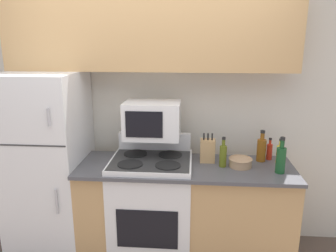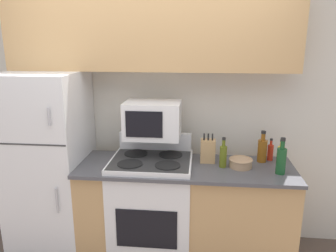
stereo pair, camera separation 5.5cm
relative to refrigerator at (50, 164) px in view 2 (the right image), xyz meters
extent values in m
cube|color=silver|center=(0.92, 0.38, 0.43)|extent=(8.00, 0.05, 2.55)
cube|color=tan|center=(1.25, -0.05, -0.40)|extent=(1.84, 0.58, 0.87)
cube|color=#4C4C51|center=(1.25, -0.07, 0.05)|extent=(1.84, 0.62, 0.03)
cube|color=white|center=(0.00, 0.00, 0.00)|extent=(0.66, 0.69, 1.68)
cube|color=#383838|center=(0.00, -0.34, 0.30)|extent=(0.64, 0.01, 0.01)
cylinder|color=#B7B7BC|center=(0.21, -0.36, 0.54)|extent=(0.02, 0.02, 0.14)
cylinder|color=#B7B7BC|center=(0.21, -0.36, -0.17)|extent=(0.02, 0.02, 0.22)
cube|color=tan|center=(0.92, 0.20, 1.20)|extent=(2.50, 0.31, 0.71)
cube|color=white|center=(0.95, -0.07, -0.37)|extent=(0.70, 0.58, 0.95)
cube|color=black|center=(0.95, -0.36, -0.39)|extent=(0.50, 0.01, 0.34)
cube|color=#2D2D2D|center=(0.95, -0.07, 0.10)|extent=(0.67, 0.56, 0.01)
cube|color=white|center=(0.95, 0.21, 0.19)|extent=(0.67, 0.06, 0.16)
cylinder|color=black|center=(0.79, -0.20, 0.11)|extent=(0.21, 0.21, 0.01)
cylinder|color=black|center=(1.11, -0.20, 0.11)|extent=(0.21, 0.21, 0.01)
cylinder|color=black|center=(0.79, 0.06, 0.11)|extent=(0.21, 0.21, 0.01)
cylinder|color=black|center=(1.11, 0.06, 0.11)|extent=(0.21, 0.21, 0.01)
cube|color=white|center=(0.95, 0.05, 0.43)|extent=(0.48, 0.33, 0.32)
cube|color=black|center=(0.90, -0.12, 0.43)|extent=(0.31, 0.01, 0.22)
cube|color=tan|center=(1.44, 0.04, 0.17)|extent=(0.13, 0.09, 0.20)
cylinder|color=black|center=(1.40, 0.03, 0.30)|extent=(0.01, 0.01, 0.06)
cylinder|color=black|center=(1.44, 0.03, 0.30)|extent=(0.01, 0.01, 0.06)
cylinder|color=black|center=(1.47, 0.03, 0.30)|extent=(0.01, 0.01, 0.06)
cylinder|color=tan|center=(1.71, -0.06, 0.10)|extent=(0.19, 0.19, 0.07)
torus|color=tan|center=(1.71, -0.06, 0.13)|extent=(0.20, 0.20, 0.01)
cylinder|color=#5B6619|center=(1.56, -0.07, 0.15)|extent=(0.06, 0.06, 0.18)
cylinder|color=#5B6619|center=(1.56, -0.07, 0.27)|extent=(0.03, 0.03, 0.06)
cylinder|color=black|center=(1.56, -0.07, 0.31)|extent=(0.03, 0.03, 0.02)
cylinder|color=gold|center=(2.06, 0.06, 0.14)|extent=(0.06, 0.06, 0.15)
cylinder|color=gold|center=(2.06, 0.06, 0.24)|extent=(0.03, 0.03, 0.05)
cylinder|color=black|center=(2.06, 0.06, 0.28)|extent=(0.03, 0.03, 0.02)
cylinder|color=#194C23|center=(2.01, -0.16, 0.17)|extent=(0.08, 0.08, 0.21)
cylinder|color=#194C23|center=(2.01, -0.16, 0.31)|extent=(0.03, 0.03, 0.07)
cylinder|color=black|center=(2.01, -0.16, 0.35)|extent=(0.04, 0.04, 0.02)
cylinder|color=red|center=(1.99, 0.14, 0.13)|extent=(0.05, 0.05, 0.14)
cylinder|color=red|center=(1.99, 0.14, 0.23)|extent=(0.02, 0.02, 0.04)
cylinder|color=black|center=(1.99, 0.14, 0.26)|extent=(0.02, 0.03, 0.02)
cylinder|color=brown|center=(1.91, 0.09, 0.16)|extent=(0.08, 0.08, 0.20)
cylinder|color=brown|center=(1.91, 0.09, 0.29)|extent=(0.04, 0.04, 0.06)
cylinder|color=black|center=(1.91, 0.09, 0.33)|extent=(0.04, 0.04, 0.02)
camera|label=1|loc=(1.31, -2.69, 1.12)|focal=35.00mm
camera|label=2|loc=(1.36, -2.68, 1.12)|focal=35.00mm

